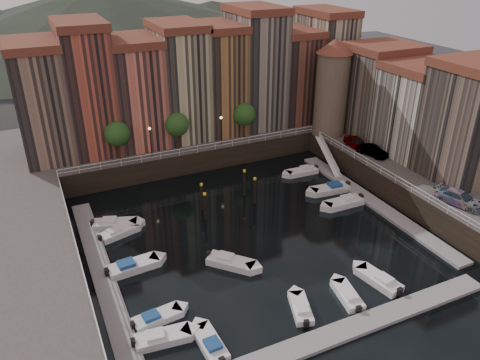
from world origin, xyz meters
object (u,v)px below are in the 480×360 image
boat_left_0 (161,338)px  boat_left_2 (132,266)px  gangway (328,155)px  car_c (459,199)px  car_b (372,152)px  corner_tower (332,86)px  car_a (356,143)px  boat_left_1 (156,318)px  mooring_pilings (227,194)px

boat_left_0 → boat_left_2: size_ratio=0.90×
gangway → car_c: (3.42, -19.26, 1.84)m
car_b → gangway: bearing=111.1°
corner_tower → car_a: size_ratio=3.17×
boat_left_1 → car_a: car_a is taller
corner_tower → mooring_pilings: size_ratio=1.93×
mooring_pilings → gangway: bearing=13.9°
gangway → boat_left_1: gangway is taller
gangway → boat_left_1: (-30.28, -19.30, -1.58)m
boat_left_1 → car_b: 36.83m
gangway → boat_left_1: bearing=-147.5°
boat_left_2 → car_b: bearing=6.5°
corner_tower → gangway: (-2.90, -4.50, -8.28)m
mooring_pilings → boat_left_1: 19.92m
boat_left_1 → car_c: car_c is taller
gangway → car_b: car_b is taller
boat_left_0 → corner_tower: bearing=44.3°
mooring_pilings → boat_left_0: mooring_pilings is taller
car_a → car_c: 17.49m
mooring_pilings → car_c: (20.68, -14.98, 2.11)m
boat_left_1 → car_b: car_b is taller
corner_tower → boat_left_2: (-33.39, -16.11, -9.79)m
gangway → car_a: (3.24, -1.77, 1.82)m
boat_left_0 → car_a: size_ratio=1.10×
mooring_pilings → car_a: car_a is taller
boat_left_1 → boat_left_2: boat_left_2 is taller
boat_left_1 → car_a: 37.99m
corner_tower → car_b: 11.48m
gangway → boat_left_0: gangway is taller
boat_left_2 → car_c: 34.92m
corner_tower → car_b: corner_tower is taller
boat_left_0 → boat_left_2: (0.05, 10.07, 0.04)m
boat_left_0 → boat_left_2: boat_left_2 is taller
mooring_pilings → boat_left_2: bearing=-151.0°
car_c → corner_tower: bearing=73.8°
gangway → boat_left_1: 35.95m
gangway → corner_tower: bearing=57.2°
corner_tower → mooring_pilings: bearing=-156.5°
mooring_pilings → car_a: size_ratio=1.64×
corner_tower → boat_left_1: bearing=-144.3°
corner_tower → car_a: (0.34, -6.27, -6.45)m
boat_left_0 → boat_left_1: (0.26, 2.38, -0.03)m
mooring_pilings → car_c: size_ratio=1.36×
car_a → boat_left_0: bearing=-146.9°
gangway → car_c: bearing=-79.9°
gangway → boat_left_0: size_ratio=1.74×
car_b → corner_tower: bearing=79.5°
car_a → car_b: bearing=-83.5°
boat_left_2 → corner_tower: bearing=21.2°
boat_left_1 → car_b: (33.74, 14.36, 3.35)m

